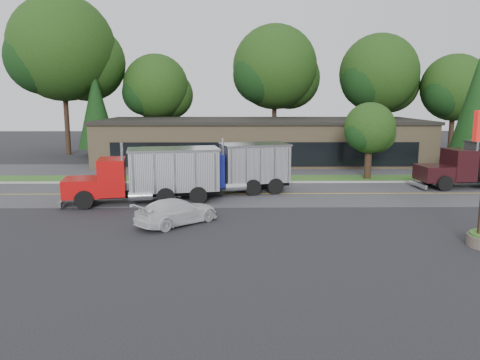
{
  "coord_description": "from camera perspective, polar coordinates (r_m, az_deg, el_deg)",
  "views": [
    {
      "loc": [
        -0.76,
        -22.19,
        6.49
      ],
      "look_at": [
        -0.45,
        4.31,
        1.8
      ],
      "focal_mm": 35.0,
      "sensor_mm": 36.0,
      "label": 1
    }
  ],
  "objects": [
    {
      "name": "curb",
      "position": [
        35.98,
        0.55,
        -0.36
      ],
      "size": [
        60.0,
        0.3,
        0.12
      ],
      "primitive_type": "cube",
      "color": "#9E9E99",
      "rests_on": "ground"
    },
    {
      "name": "strip_mall",
      "position": [
        48.47,
        2.6,
        4.71
      ],
      "size": [
        32.0,
        12.0,
        4.0
      ],
      "primitive_type": "cube",
      "color": "#867152",
      "rests_on": "ground"
    },
    {
      "name": "grass_verge",
      "position": [
        37.76,
        0.49,
        0.14
      ],
      "size": [
        60.0,
        3.4,
        0.03
      ],
      "primitive_type": "cube",
      "color": "#3A6021",
      "rests_on": "ground"
    },
    {
      "name": "tree_far_a",
      "position": [
        57.78,
        -20.58,
        14.23
      ],
      "size": [
        12.46,
        11.72,
        17.77
      ],
      "color": "#382619",
      "rests_on": "ground"
    },
    {
      "name": "tree_far_c",
      "position": [
        56.61,
        4.42,
        13.08
      ],
      "size": [
        10.46,
        9.85,
        14.93
      ],
      "color": "#382619",
      "rests_on": "ground"
    },
    {
      "name": "rally_car",
      "position": [
        24.47,
        -7.69,
        -3.82
      ],
      "size": [
        4.61,
        4.53,
        1.33
      ],
      "primitive_type": "imported",
      "rotation": [
        0.0,
        0.0,
        2.34
      ],
      "color": "silver",
      "rests_on": "ground"
    },
    {
      "name": "dump_truck_blue",
      "position": [
        31.94,
        -0.04,
        1.6
      ],
      "size": [
        8.0,
        4.39,
        3.36
      ],
      "rotation": [
        0.0,
        0.0,
        3.4
      ],
      "color": "black",
      "rests_on": "ground"
    },
    {
      "name": "center_line",
      "position": [
        31.86,
        0.71,
        -1.72
      ],
      "size": [
        60.0,
        0.12,
        0.01
      ],
      "primitive_type": "cube",
      "color": "gold",
      "rests_on": "ground"
    },
    {
      "name": "tree_far_b",
      "position": [
        57.02,
        -10.06,
        10.76
      ],
      "size": [
        8.09,
        7.62,
        11.54
      ],
      "color": "#382619",
      "rests_on": "ground"
    },
    {
      "name": "tree_far_e",
      "position": [
        58.81,
        24.74,
        9.84
      ],
      "size": [
        7.93,
        7.47,
        11.32
      ],
      "color": "#382619",
      "rests_on": "ground"
    },
    {
      "name": "evergreen_left",
      "position": [
        54.38,
        -17.14,
        8.25
      ],
      "size": [
        4.18,
        4.18,
        9.49
      ],
      "color": "#382619",
      "rests_on": "ground"
    },
    {
      "name": "tree_far_d",
      "position": [
        57.88,
        16.68,
        11.9
      ],
      "size": [
        9.65,
        9.09,
        13.77
      ],
      "color": "#382619",
      "rests_on": "ground"
    },
    {
      "name": "far_parking",
      "position": [
        42.69,
        0.35,
        1.29
      ],
      "size": [
        60.0,
        7.0,
        0.02
      ],
      "primitive_type": "cube",
      "color": "#4D4D51",
      "rests_on": "ground"
    },
    {
      "name": "road",
      "position": [
        31.86,
        0.71,
        -1.72
      ],
      "size": [
        60.0,
        8.0,
        0.02
      ],
      "primitive_type": "cube",
      "color": "#4D4D51",
      "rests_on": "ground"
    },
    {
      "name": "ground",
      "position": [
        23.13,
        1.25,
        -6.26
      ],
      "size": [
        140.0,
        140.0,
        0.0
      ],
      "primitive_type": "plane",
      "color": "#2C2C30",
      "rests_on": "ground"
    },
    {
      "name": "dump_truck_red",
      "position": [
        29.56,
        -10.6,
        0.76
      ],
      "size": [
        9.71,
        4.18,
        3.36
      ],
      "rotation": [
        0.0,
        0.0,
        3.32
      ],
      "color": "black",
      "rests_on": "ground"
    },
    {
      "name": "evergreen_right",
      "position": [
        45.24,
        26.91,
        7.87
      ],
      "size": [
        4.51,
        4.51,
        10.24
      ],
      "color": "#382619",
      "rests_on": "ground"
    },
    {
      "name": "tree_verge",
      "position": [
        38.87,
        15.58,
        5.84
      ],
      "size": [
        4.3,
        4.04,
        6.13
      ],
      "color": "#382619",
      "rests_on": "ground"
    }
  ]
}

